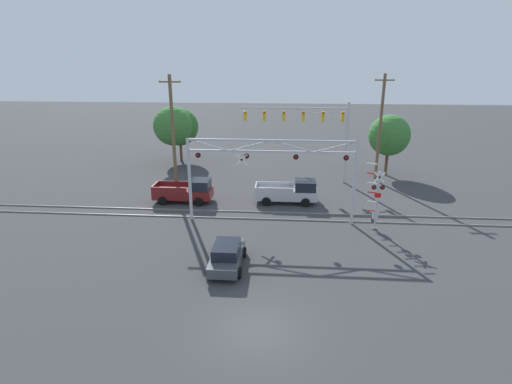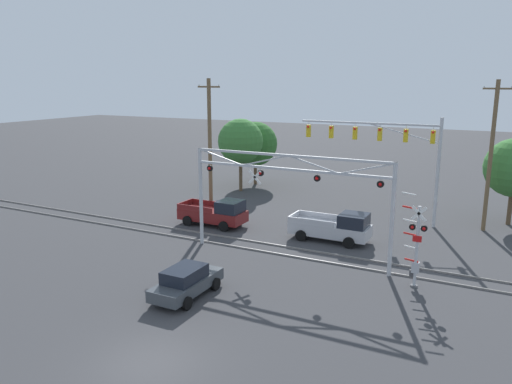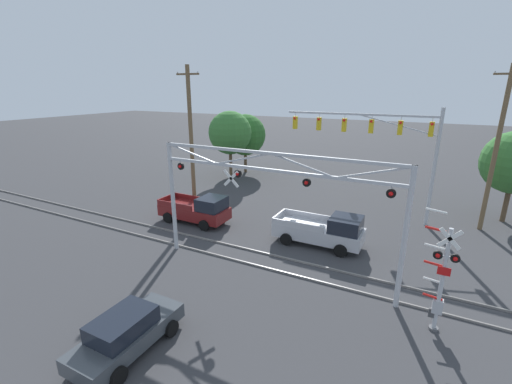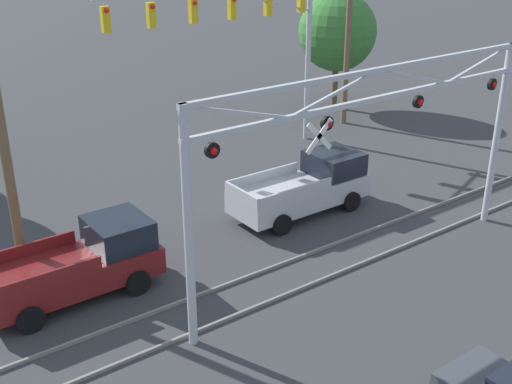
% 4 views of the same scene
% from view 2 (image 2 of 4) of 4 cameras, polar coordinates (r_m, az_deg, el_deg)
% --- Properties ---
extents(ground_plane, '(200.00, 200.00, 0.00)m').
position_cam_2_polar(ground_plane, '(19.96, -12.06, -18.66)').
color(ground_plane, '#38383A').
extents(rail_track_near, '(80.00, 0.08, 0.10)m').
position_cam_2_polar(rail_track_near, '(30.04, 3.78, -7.28)').
color(rail_track_near, gray).
rests_on(rail_track_near, ground_plane).
extents(rail_track_far, '(80.00, 0.08, 0.10)m').
position_cam_2_polar(rail_track_far, '(31.28, 4.83, -6.47)').
color(rail_track_far, gray).
rests_on(rail_track_far, ground_plane).
extents(crossing_gantry, '(12.18, 0.27, 6.18)m').
position_cam_2_polar(crossing_gantry, '(28.60, 3.65, 0.70)').
color(crossing_gantry, '#B7BABF').
rests_on(crossing_gantry, ground_plane).
extents(crossing_signal_mast, '(1.34, 0.35, 4.88)m').
position_cam_2_polar(crossing_signal_mast, '(26.37, 17.77, -6.19)').
color(crossing_signal_mast, '#B7BABF').
rests_on(crossing_signal_mast, ground_plane).
extents(traffic_signal_span, '(10.33, 0.39, 7.80)m').
position_cam_2_polar(traffic_signal_span, '(37.35, 15.60, 5.01)').
color(traffic_signal_span, '#B7BABF').
rests_on(traffic_signal_span, ground_plane).
extents(pickup_truck_lead, '(5.19, 2.21, 1.97)m').
position_cam_2_polar(pickup_truck_lead, '(32.90, 8.96, -4.00)').
color(pickup_truck_lead, '#B7B7BC').
rests_on(pickup_truck_lead, ground_plane).
extents(pickup_truck_following, '(4.90, 2.21, 1.97)m').
position_cam_2_polar(pickup_truck_following, '(36.02, -4.59, -2.41)').
color(pickup_truck_following, maroon).
rests_on(pickup_truck_following, ground_plane).
extents(sedan_waiting, '(1.95, 4.15, 1.50)m').
position_cam_2_polar(sedan_waiting, '(24.75, -7.98, -10.10)').
color(sedan_waiting, '#3D4247').
rests_on(sedan_waiting, ground_plane).
extents(utility_pole_left, '(1.80, 0.28, 10.41)m').
position_cam_2_polar(utility_pole_left, '(36.84, -5.28, 4.94)').
color(utility_pole_left, brown).
rests_on(utility_pole_left, ground_plane).
extents(utility_pole_right, '(1.80, 0.28, 10.33)m').
position_cam_2_polar(utility_pole_right, '(37.42, 25.25, 3.84)').
color(utility_pole_right, brown).
rests_on(utility_pole_right, ground_plane).
extents(background_tree_beyond_span, '(4.21, 4.21, 6.81)m').
position_cam_2_polar(background_tree_beyond_span, '(46.59, -1.79, 5.79)').
color(background_tree_beyond_span, brown).
rests_on(background_tree_beyond_span, ground_plane).
extents(background_tree_far_right_verge, '(4.38, 4.38, 6.27)m').
position_cam_2_polar(background_tree_far_right_verge, '(49.74, -0.08, 5.52)').
color(background_tree_far_right_verge, brown).
rests_on(background_tree_far_right_verge, ground_plane).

